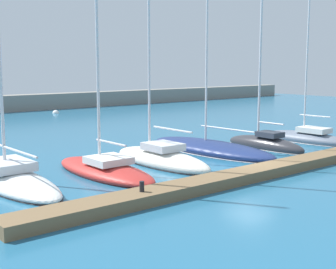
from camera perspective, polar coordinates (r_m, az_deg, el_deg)
name	(u,v)px	position (r m, az deg, el deg)	size (l,w,h in m)	color
ground_plane	(249,171)	(26.27, 9.69, -4.36)	(120.00, 120.00, 0.00)	#236084
dock_pier	(267,170)	(25.45, 11.80, -4.24)	(28.48, 1.50, 0.51)	brown
sailboat_white_nearest	(7,177)	(24.65, -18.77, -4.86)	(2.90, 10.29, 16.98)	white
sailboat_red_second	(104,168)	(25.33, -7.67, -3.99)	(2.78, 8.09, 16.18)	#B72D28
sailboat_ivory_third	(161,158)	(27.77, -0.86, -2.85)	(2.70, 8.07, 17.82)	silver
sailboat_navy_fourth	(210,148)	(31.66, 5.09, -1.57)	(3.68, 10.60, 17.43)	navy
sailboat_charcoal_fifth	(265,144)	(33.55, 11.59, -1.10)	(1.71, 6.51, 11.47)	#2D2D33
sailboat_slate_sixth	(306,138)	(37.16, 16.28, -0.38)	(2.44, 7.28, 11.44)	slate
mooring_buoy_white	(56,113)	(58.56, -13.35, 2.49)	(0.78, 0.78, 0.78)	white
dock_bollard	(142,186)	(19.78, -3.16, -6.26)	(0.20, 0.20, 0.44)	black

